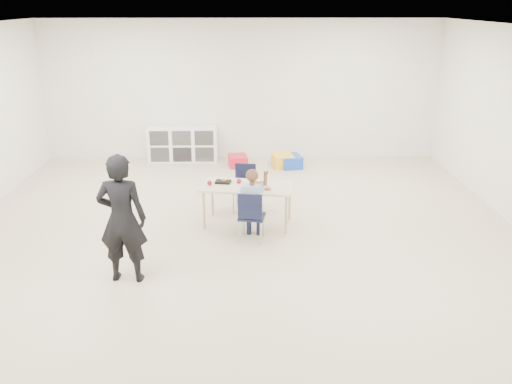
{
  "coord_description": "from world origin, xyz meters",
  "views": [
    {
      "loc": [
        0.08,
        -6.5,
        3.12
      ],
      "look_at": [
        0.21,
        -0.1,
        0.85
      ],
      "focal_mm": 38.0,
      "sensor_mm": 36.0,
      "label": 1
    }
  ],
  "objects_px": {
    "table": "(248,205)",
    "chair_near": "(252,215)",
    "child": "(252,201)",
    "cubby_shelf": "(183,144)",
    "adult": "(122,219)"
  },
  "relations": [
    {
      "from": "cubby_shelf",
      "to": "adult",
      "type": "relative_size",
      "value": 0.91
    },
    {
      "from": "chair_near",
      "to": "child",
      "type": "bearing_deg",
      "value": 0.0
    },
    {
      "from": "table",
      "to": "child",
      "type": "distance_m",
      "value": 0.62
    },
    {
      "from": "child",
      "to": "chair_near",
      "type": "bearing_deg",
      "value": 0.0
    },
    {
      "from": "cubby_shelf",
      "to": "adult",
      "type": "bearing_deg",
      "value": -91.5
    },
    {
      "from": "child",
      "to": "cubby_shelf",
      "type": "relative_size",
      "value": 0.81
    },
    {
      "from": "adult",
      "to": "cubby_shelf",
      "type": "bearing_deg",
      "value": -88.2
    },
    {
      "from": "chair_near",
      "to": "adult",
      "type": "bearing_deg",
      "value": -133.98
    },
    {
      "from": "adult",
      "to": "table",
      "type": "bearing_deg",
      "value": -127.69
    },
    {
      "from": "table",
      "to": "child",
      "type": "xyz_separation_m",
      "value": [
        0.05,
        -0.56,
        0.26
      ]
    },
    {
      "from": "table",
      "to": "cubby_shelf",
      "type": "bearing_deg",
      "value": 120.96
    },
    {
      "from": "table",
      "to": "chair_near",
      "type": "distance_m",
      "value": 0.57
    },
    {
      "from": "table",
      "to": "chair_near",
      "type": "bearing_deg",
      "value": -74.63
    },
    {
      "from": "table",
      "to": "chair_near",
      "type": "relative_size",
      "value": 1.95
    },
    {
      "from": "table",
      "to": "cubby_shelf",
      "type": "relative_size",
      "value": 1.0
    }
  ]
}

